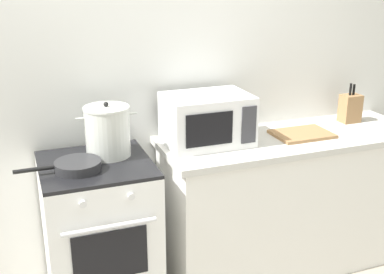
% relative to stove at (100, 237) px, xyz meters
% --- Properties ---
extents(back_wall, '(4.40, 0.10, 2.50)m').
position_rel_stove_xyz_m(back_wall, '(0.65, 0.37, 0.79)').
color(back_wall, silver).
rests_on(back_wall, ground_plane).
extents(lower_cabinet_right, '(1.64, 0.56, 0.88)m').
position_rel_stove_xyz_m(lower_cabinet_right, '(1.25, 0.02, -0.02)').
color(lower_cabinet_right, white).
rests_on(lower_cabinet_right, ground_plane).
extents(countertop_right, '(1.70, 0.60, 0.04)m').
position_rel_stove_xyz_m(countertop_right, '(1.25, 0.02, 0.44)').
color(countertop_right, beige).
rests_on(countertop_right, lower_cabinet_right).
extents(stove, '(0.60, 0.64, 0.92)m').
position_rel_stove_xyz_m(stove, '(0.00, 0.00, 0.00)').
color(stove, white).
rests_on(stove, ground_plane).
extents(stock_pot, '(0.34, 0.25, 0.31)m').
position_rel_stove_xyz_m(stock_pot, '(0.09, 0.09, 0.60)').
color(stock_pot, silver).
rests_on(stock_pot, stove).
extents(frying_pan, '(0.44, 0.24, 0.05)m').
position_rel_stove_xyz_m(frying_pan, '(-0.11, -0.07, 0.48)').
color(frying_pan, '#28282B').
rests_on(frying_pan, stove).
extents(microwave, '(0.50, 0.37, 0.30)m').
position_rel_stove_xyz_m(microwave, '(0.69, 0.08, 0.61)').
color(microwave, white).
rests_on(microwave, countertop_right).
extents(cutting_board, '(0.36, 0.26, 0.02)m').
position_rel_stove_xyz_m(cutting_board, '(1.30, 0.00, 0.47)').
color(cutting_board, '#997047').
rests_on(cutting_board, countertop_right).
extents(knife_block, '(0.13, 0.10, 0.27)m').
position_rel_stove_xyz_m(knife_block, '(1.77, 0.14, 0.56)').
color(knife_block, '#997047').
rests_on(knife_block, countertop_right).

